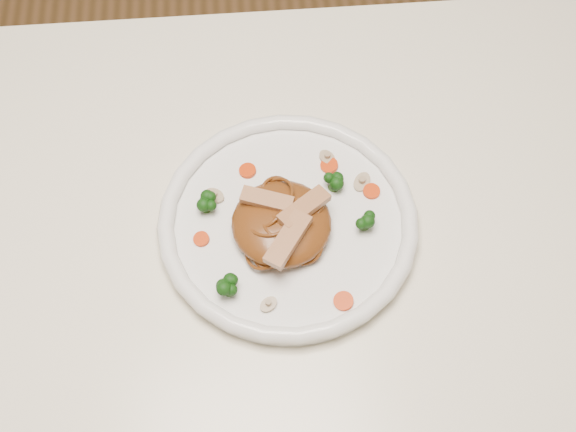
{
  "coord_description": "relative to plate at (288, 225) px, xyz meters",
  "views": [
    {
      "loc": [
        0.04,
        -0.39,
        1.53
      ],
      "look_at": [
        0.08,
        0.04,
        0.78
      ],
      "focal_mm": 46.6,
      "sensor_mm": 36.0,
      "label": 1
    }
  ],
  "objects": [
    {
      "name": "table",
      "position": [
        -0.08,
        -0.04,
        -0.11
      ],
      "size": [
        1.2,
        0.8,
        0.75
      ],
      "color": "#EBE3C7",
      "rests_on": "ground"
    },
    {
      "name": "carrot_0",
      "position": [
        0.06,
        0.07,
        0.01
      ],
      "size": [
        0.03,
        0.03,
        0.0
      ],
      "primitive_type": "cylinder",
      "rotation": [
        0.0,
        0.0,
        -0.18
      ],
      "color": "#F03708",
      "rests_on": "plate"
    },
    {
      "name": "carrot_1",
      "position": [
        -0.1,
        -0.02,
        0.01
      ],
      "size": [
        0.02,
        0.02,
        0.0
      ],
      "primitive_type": "cylinder",
      "rotation": [
        0.0,
        0.0,
        -0.09
      ],
      "color": "#F03708",
      "rests_on": "plate"
    },
    {
      "name": "noodle_mound",
      "position": [
        -0.01,
        -0.01,
        0.02
      ],
      "size": [
        0.14,
        0.14,
        0.04
      ],
      "primitive_type": "ellipsoid",
      "rotation": [
        0.0,
        0.0,
        0.29
      ],
      "color": "brown",
      "rests_on": "plate"
    },
    {
      "name": "carrot_4",
      "position": [
        0.05,
        -0.11,
        0.01
      ],
      "size": [
        0.02,
        0.02,
        0.0
      ],
      "primitive_type": "cylinder",
      "rotation": [
        0.0,
        0.0,
        0.04
      ],
      "color": "#F03708",
      "rests_on": "plate"
    },
    {
      "name": "carrot_3",
      "position": [
        -0.04,
        0.07,
        0.01
      ],
      "size": [
        0.03,
        0.03,
        0.0
      ],
      "primitive_type": "cylinder",
      "rotation": [
        0.0,
        0.0,
        0.24
      ],
      "color": "#F03708",
      "rests_on": "plate"
    },
    {
      "name": "plate",
      "position": [
        0.0,
        0.0,
        0.0
      ],
      "size": [
        0.4,
        0.4,
        0.02
      ],
      "primitive_type": "cylinder",
      "rotation": [
        0.0,
        0.0,
        0.43
      ],
      "color": "white",
      "rests_on": "table"
    },
    {
      "name": "mushroom_1",
      "position": [
        0.09,
        0.05,
        0.01
      ],
      "size": [
        0.04,
        0.04,
        0.01
      ],
      "primitive_type": "cylinder",
      "rotation": [
        0.0,
        0.0,
        0.99
      ],
      "color": "tan",
      "rests_on": "plate"
    },
    {
      "name": "ground",
      "position": [
        -0.08,
        -0.04,
        -0.76
      ],
      "size": [
        4.0,
        4.0,
        0.0
      ],
      "primitive_type": "plane",
      "color": "brown",
      "rests_on": "ground"
    },
    {
      "name": "chicken_b",
      "position": [
        -0.02,
        0.01,
        0.05
      ],
      "size": [
        0.06,
        0.04,
        0.01
      ],
      "primitive_type": "cube",
      "rotation": [
        0.0,
        0.0,
        2.78
      ],
      "color": "tan",
      "rests_on": "noodle_mound"
    },
    {
      "name": "mushroom_2",
      "position": [
        -0.09,
        0.04,
        0.01
      ],
      "size": [
        0.03,
        0.03,
        0.01
      ],
      "primitive_type": "cylinder",
      "rotation": [
        0.0,
        0.0,
        -0.53
      ],
      "color": "tan",
      "rests_on": "plate"
    },
    {
      "name": "broccoli_3",
      "position": [
        0.09,
        -0.01,
        0.02
      ],
      "size": [
        0.03,
        0.03,
        0.03
      ],
      "primitive_type": null,
      "rotation": [
        0.0,
        0.0,
        0.37
      ],
      "color": "#10420D",
      "rests_on": "plate"
    },
    {
      "name": "chicken_c",
      "position": [
        -0.0,
        -0.04,
        0.05
      ],
      "size": [
        0.06,
        0.07,
        0.01
      ],
      "primitive_type": "cube",
      "rotation": [
        0.0,
        0.0,
        4.1
      ],
      "color": "tan",
      "rests_on": "noodle_mound"
    },
    {
      "name": "mushroom_0",
      "position": [
        -0.03,
        -0.1,
        0.01
      ],
      "size": [
        0.03,
        0.03,
        0.01
      ],
      "primitive_type": "cylinder",
      "rotation": [
        0.0,
        0.0,
        0.6
      ],
      "color": "tan",
      "rests_on": "plate"
    },
    {
      "name": "mushroom_3",
      "position": [
        0.06,
        0.09,
        0.01
      ],
      "size": [
        0.03,
        0.03,
        0.01
      ],
      "primitive_type": "cylinder",
      "rotation": [
        0.0,
        0.0,
        2.24
      ],
      "color": "tan",
      "rests_on": "plate"
    },
    {
      "name": "broccoli_0",
      "position": [
        0.06,
        0.04,
        0.02
      ],
      "size": [
        0.03,
        0.03,
        0.03
      ],
      "primitive_type": null,
      "rotation": [
        0.0,
        0.0,
        0.34
      ],
      "color": "#10420D",
      "rests_on": "plate"
    },
    {
      "name": "broccoli_1",
      "position": [
        -0.1,
        0.03,
        0.02
      ],
      "size": [
        0.02,
        0.02,
        0.03
      ],
      "primitive_type": null,
      "rotation": [
        0.0,
        0.0,
        0.08
      ],
      "color": "#10420D",
      "rests_on": "plate"
    },
    {
      "name": "broccoli_2",
      "position": [
        -0.07,
        -0.08,
        0.02
      ],
      "size": [
        0.04,
        0.04,
        0.03
      ],
      "primitive_type": null,
      "rotation": [
        0.0,
        0.0,
        -0.42
      ],
      "color": "#10420D",
      "rests_on": "plate"
    },
    {
      "name": "chicken_a",
      "position": [
        0.02,
        -0.0,
        0.05
      ],
      "size": [
        0.07,
        0.06,
        0.01
      ],
      "primitive_type": "cube",
      "rotation": [
        0.0,
        0.0,
        0.65
      ],
      "color": "tan",
      "rests_on": "noodle_mound"
    },
    {
      "name": "carrot_2",
      "position": [
        0.1,
        0.03,
        0.01
      ],
      "size": [
        0.02,
        0.02,
        0.0
      ],
      "primitive_type": "cylinder",
      "rotation": [
        0.0,
        0.0,
        0.08
      ],
      "color": "#F03708",
      "rests_on": "plate"
    }
  ]
}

